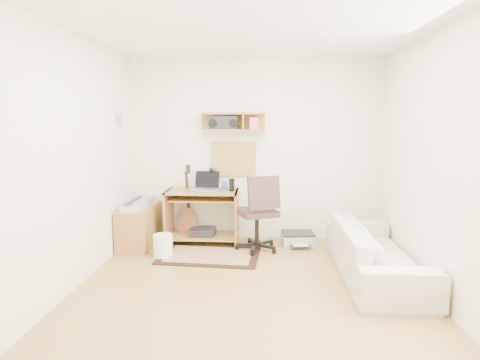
# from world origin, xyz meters

# --- Properties ---
(floor) EXTENTS (3.60, 4.00, 0.01)m
(floor) POSITION_xyz_m (0.00, 0.00, -0.01)
(floor) COLOR #A67D45
(floor) RESTS_ON ground
(ceiling) EXTENTS (3.60, 4.00, 0.01)m
(ceiling) POSITION_xyz_m (0.00, 0.00, 2.60)
(ceiling) COLOR white
(ceiling) RESTS_ON ground
(back_wall) EXTENTS (3.60, 0.01, 2.60)m
(back_wall) POSITION_xyz_m (0.00, 2.00, 1.30)
(back_wall) COLOR white
(back_wall) RESTS_ON ground
(left_wall) EXTENTS (0.01, 4.00, 2.60)m
(left_wall) POSITION_xyz_m (-1.80, 0.00, 1.30)
(left_wall) COLOR white
(left_wall) RESTS_ON ground
(right_wall) EXTENTS (0.01, 4.00, 2.60)m
(right_wall) POSITION_xyz_m (1.80, 0.00, 1.30)
(right_wall) COLOR white
(right_wall) RESTS_ON ground
(wall_shelf) EXTENTS (0.90, 0.25, 0.26)m
(wall_shelf) POSITION_xyz_m (-0.30, 1.88, 1.70)
(wall_shelf) COLOR #A5693A
(wall_shelf) RESTS_ON back_wall
(cork_board) EXTENTS (0.64, 0.03, 0.49)m
(cork_board) POSITION_xyz_m (-0.30, 1.98, 1.17)
(cork_board) COLOR #AD7A56
(cork_board) RESTS_ON back_wall
(wall_photo) EXTENTS (0.02, 0.20, 0.15)m
(wall_photo) POSITION_xyz_m (-1.79, 1.50, 1.72)
(wall_photo) COLOR #4C8CBF
(wall_photo) RESTS_ON left_wall
(desk) EXTENTS (1.00, 0.55, 0.75)m
(desk) POSITION_xyz_m (-0.72, 1.73, 0.38)
(desk) COLOR #A5693A
(desk) RESTS_ON floor
(laptop) EXTENTS (0.40, 0.40, 0.26)m
(laptop) POSITION_xyz_m (-0.68, 1.71, 0.88)
(laptop) COLOR silver
(laptop) RESTS_ON desk
(speaker) EXTENTS (0.08, 0.08, 0.18)m
(speaker) POSITION_xyz_m (-0.30, 1.68, 0.84)
(speaker) COLOR black
(speaker) RESTS_ON desk
(desk_lamp) EXTENTS (0.10, 0.10, 0.30)m
(desk_lamp) POSITION_xyz_m (-0.55, 1.87, 0.90)
(desk_lamp) COLOR black
(desk_lamp) RESTS_ON desk
(pencil_cup) EXTENTS (0.08, 0.08, 0.11)m
(pencil_cup) POSITION_xyz_m (-0.41, 1.83, 0.81)
(pencil_cup) COLOR #375BA5
(pencil_cup) RESTS_ON desk
(boombox) EXTENTS (0.39, 0.18, 0.20)m
(boombox) POSITION_xyz_m (-0.42, 1.87, 1.68)
(boombox) COLOR black
(boombox) RESTS_ON wall_shelf
(rug) EXTENTS (1.31, 0.93, 0.02)m
(rug) POSITION_xyz_m (-0.55, 1.13, 0.01)
(rug) COLOR tan
(rug) RESTS_ON floor
(task_chair) EXTENTS (0.70, 0.70, 1.04)m
(task_chair) POSITION_xyz_m (0.06, 1.40, 0.52)
(task_chair) COLOR #382421
(task_chair) RESTS_ON floor
(cabinet) EXTENTS (0.40, 0.90, 0.55)m
(cabinet) POSITION_xyz_m (-1.58, 1.55, 0.28)
(cabinet) COLOR #A5693A
(cabinet) RESTS_ON floor
(music_keyboard) EXTENTS (0.25, 0.80, 0.07)m
(music_keyboard) POSITION_xyz_m (-1.58, 1.55, 0.59)
(music_keyboard) COLOR #B2B5BA
(music_keyboard) RESTS_ON cabinet
(guitar) EXTENTS (0.30, 0.20, 1.09)m
(guitar) POSITION_xyz_m (-0.96, 1.86, 0.55)
(guitar) COLOR brown
(guitar) RESTS_ON floor
(waste_basket) EXTENTS (0.27, 0.27, 0.29)m
(waste_basket) POSITION_xyz_m (-1.13, 1.05, 0.15)
(waste_basket) COLOR white
(waste_basket) RESTS_ON floor
(printer) EXTENTS (0.48, 0.39, 0.17)m
(printer) POSITION_xyz_m (0.63, 1.68, 0.09)
(printer) COLOR #A5A8AA
(printer) RESTS_ON floor
(sofa) EXTENTS (0.57, 1.97, 0.77)m
(sofa) POSITION_xyz_m (1.38, 0.57, 0.38)
(sofa) COLOR #C1B899
(sofa) RESTS_ON floor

